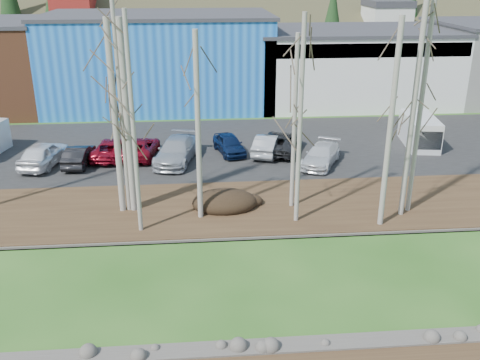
{
  "coord_description": "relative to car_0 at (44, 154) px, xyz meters",
  "views": [
    {
      "loc": [
        -2.9,
        -11.61,
        12.09
      ],
      "look_at": [
        -0.84,
        12.39,
        2.5
      ],
      "focal_mm": 40.0,
      "sensor_mm": 36.0,
      "label": 1
    }
  ],
  "objects": [
    {
      "name": "birch_10",
      "position": [
        5.85,
        -7.38,
        4.14
      ],
      "size": [
        0.32,
        0.32,
        9.85
      ],
      "color": "#A59D94",
      "rests_on": "far_bank"
    },
    {
      "name": "birch_2",
      "position": [
        6.43,
        -7.38,
        4.14
      ],
      "size": [
        0.32,
        0.32,
        9.85
      ],
      "color": "#A59D94",
      "rests_on": "far_bank"
    },
    {
      "name": "near_bank_rocks",
      "position": [
        12.73,
        -18.83,
        -0.93
      ],
      "size": [
        80.0,
        0.8,
        0.5
      ],
      "primitive_type": null,
      "color": "#47423D",
      "rests_on": "ground"
    },
    {
      "name": "car_5",
      "position": [
        14.7,
        1.03,
        -0.09
      ],
      "size": [
        2.75,
        4.49,
        1.4
      ],
      "primitive_type": "imported",
      "rotation": [
        0.0,
        0.0,
        2.82
      ],
      "color": "#B3B3B5",
      "rests_on": "parking_lot"
    },
    {
      "name": "car_2",
      "position": [
        6.03,
        1.21,
        -0.15
      ],
      "size": [
        2.7,
        4.86,
        1.29
      ],
      "primitive_type": "imported",
      "rotation": [
        0.0,
        0.0,
        3.02
      ],
      "color": "maroon",
      "rests_on": "parking_lot"
    },
    {
      "name": "car_7",
      "position": [
        17.88,
        -1.36,
        -0.14
      ],
      "size": [
        3.7,
        4.81,
        1.3
      ],
      "primitive_type": "imported",
      "rotation": [
        0.0,
        0.0,
        -0.49
      ],
      "color": "silver",
      "rests_on": "parking_lot"
    },
    {
      "name": "car_9",
      "position": [
        15.71,
        1.47,
        -0.09
      ],
      "size": [
        3.82,
        5.5,
        1.4
      ],
      "primitive_type": "imported",
      "rotation": [
        0.0,
        0.0,
        2.81
      ],
      "color": "#28282B",
      "rests_on": "parking_lot"
    },
    {
      "name": "far_bank",
      "position": [
        12.73,
        -7.43,
        -0.86
      ],
      "size": [
        80.0,
        7.0,
        0.15
      ],
      "primitive_type": "cube",
      "color": "#382616",
      "rests_on": "ground"
    },
    {
      "name": "parking_lot",
      "position": [
        12.73,
        3.07,
        -0.86
      ],
      "size": [
        80.0,
        14.0,
        0.14
      ],
      "primitive_type": "cube",
      "color": "black",
      "rests_on": "ground"
    },
    {
      "name": "van_white",
      "position": [
        25.82,
        1.98,
        0.25
      ],
      "size": [
        2.69,
        5.02,
        2.09
      ],
      "rotation": [
        0.0,
        0.0,
        -0.15
      ],
      "color": "white",
      "rests_on": "parking_lot"
    },
    {
      "name": "far_bank_rocks",
      "position": [
        12.73,
        -10.63,
        -0.93
      ],
      "size": [
        80.0,
        0.8,
        0.46
      ],
      "primitive_type": null,
      "color": "#47423D",
      "rests_on": "ground"
    },
    {
      "name": "birch_8",
      "position": [
        20.88,
        -8.7,
        4.57
      ],
      "size": [
        0.25,
        0.25,
        10.71
      ],
      "color": "#A59D94",
      "rests_on": "far_bank"
    },
    {
      "name": "car_8",
      "position": [
        4.2,
        1.21,
        -0.15
      ],
      "size": [
        2.7,
        4.86,
        1.29
      ],
      "primitive_type": "imported",
      "rotation": [
        0.0,
        0.0,
        3.02
      ],
      "color": "maroon",
      "rests_on": "parking_lot"
    },
    {
      "name": "birch_5",
      "position": [
        14.84,
        -7.58,
        3.75
      ],
      "size": [
        0.22,
        0.22,
        9.06
      ],
      "color": "#A59D94",
      "rests_on": "far_bank"
    },
    {
      "name": "river",
      "position": [
        12.73,
        -14.73,
        -0.93
      ],
      "size": [
        80.0,
        8.0,
        0.9
      ],
      "primitive_type": null,
      "color": "#132031",
      "rests_on": "ground"
    },
    {
      "name": "building_blue",
      "position": [
        6.73,
        17.07,
        3.23
      ],
      "size": [
        20.4,
        12.24,
        8.3
      ],
      "color": "blue",
      "rests_on": "ground"
    },
    {
      "name": "dirt_mound",
      "position": [
        11.23,
        -7.46,
        -0.44
      ],
      "size": [
        3.49,
        2.47,
        0.68
      ],
      "primitive_type": "ellipsoid",
      "color": "black",
      "rests_on": "far_bank"
    },
    {
      "name": "car_4",
      "position": [
        12.09,
        1.44,
        -0.13
      ],
      "size": [
        2.4,
        4.12,
        1.32
      ],
      "primitive_type": "imported",
      "rotation": [
        0.0,
        0.0,
        0.23
      ],
      "color": "#0F1F44",
      "rests_on": "parking_lot"
    },
    {
      "name": "birch_3",
      "position": [
        7.0,
        -9.79,
        4.41
      ],
      "size": [
        0.21,
        0.21,
        10.37
      ],
      "color": "#A59D94",
      "rests_on": "far_bank"
    },
    {
      "name": "car_1",
      "position": [
        2.23,
        -0.08,
        -0.15
      ],
      "size": [
        1.6,
        3.97,
        1.28
      ],
      "primitive_type": "imported",
      "rotation": [
        0.0,
        0.0,
        3.08
      ],
      "color": "black",
      "rests_on": "parking_lot"
    },
    {
      "name": "birch_1",
      "position": [
        6.18,
        -7.34,
        4.8
      ],
      "size": [
        0.21,
        0.21,
        11.17
      ],
      "color": "#A59D94",
      "rests_on": "far_bank"
    },
    {
      "name": "car_3",
      "position": [
        8.51,
        -0.01,
        -0.02
      ],
      "size": [
        3.3,
        5.68,
        1.55
      ],
      "primitive_type": "imported",
      "rotation": [
        0.0,
        0.0,
        -0.23
      ],
      "color": "#AAADB3",
      "rests_on": "parking_lot"
    },
    {
      "name": "birch_4",
      "position": [
        9.94,
        -8.55,
        3.9
      ],
      "size": [
        0.26,
        0.26,
        9.37
      ],
      "color": "#A59D94",
      "rests_on": "far_bank"
    },
    {
      "name": "birch_6",
      "position": [
        14.76,
        -9.38,
        4.29
      ],
      "size": [
        0.22,
        0.22,
        10.14
      ],
      "color": "#A59D94",
      "rests_on": "far_bank"
    },
    {
      "name": "car_0",
      "position": [
        0.0,
        0.0,
        0.0
      ],
      "size": [
        2.75,
        4.92,
        1.58
      ],
      "primitive_type": "imported",
      "rotation": [
        0.0,
        0.0,
        2.94
      ],
      "color": "white",
      "rests_on": "parking_lot"
    },
    {
      "name": "building_white",
      "position": [
        24.73,
        17.06,
        2.48
      ],
      "size": [
        18.36,
        12.24,
        6.8
      ],
      "color": "silver",
      "rests_on": "ground"
    },
    {
      "name": "birch_7",
      "position": [
        18.89,
        -10.15,
        4.24
      ],
      "size": [
        0.27,
        0.27,
        10.04
      ],
      "color": "#A59D94",
      "rests_on": "far_bank"
    },
    {
      "name": "car_6",
      "position": [
        15.65,
        1.47,
        -0.09
      ],
      "size": [
        3.82,
        5.5,
        1.4
      ],
      "primitive_type": "imported",
      "rotation": [
        0.0,
        0.0,
        2.81
      ],
      "color": "#28282B",
      "rests_on": "parking_lot"
    },
    {
      "name": "birch_9",
      "position": [
        20.34,
        -9.11,
        4.74
      ],
      "size": [
        0.26,
        0.26,
        11.05
      ],
      "color": "#A59D94",
      "rests_on": "far_bank"
    }
  ]
}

